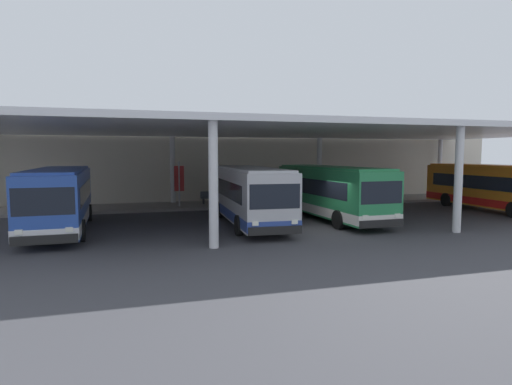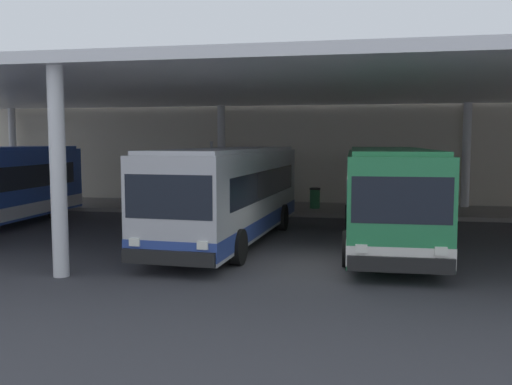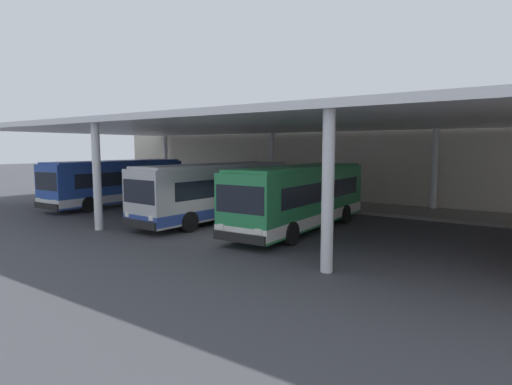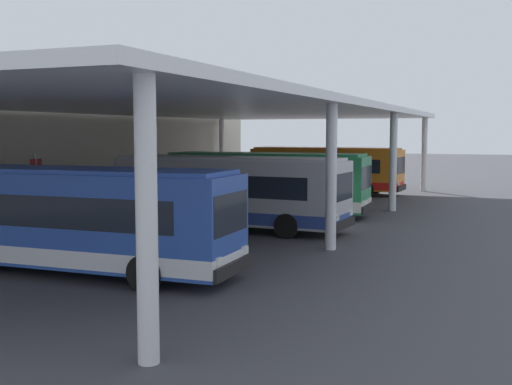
# 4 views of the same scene
# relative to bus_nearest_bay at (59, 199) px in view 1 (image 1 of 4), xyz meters

# --- Properties ---
(ground_plane) EXTENTS (200.00, 200.00, 0.00)m
(ground_plane) POSITION_rel_bus_nearest_bay_xyz_m (12.87, -3.65, -1.66)
(ground_plane) COLOR #3D3D42
(platform_kerb) EXTENTS (42.00, 4.50, 0.18)m
(platform_kerb) POSITION_rel_bus_nearest_bay_xyz_m (12.87, 8.10, -1.57)
(platform_kerb) COLOR gray
(platform_kerb) RESTS_ON ground
(station_building_facade) EXTENTS (48.00, 1.60, 7.06)m
(station_building_facade) POSITION_rel_bus_nearest_bay_xyz_m (12.87, 11.35, 1.88)
(station_building_facade) COLOR beige
(station_building_facade) RESTS_ON ground
(canopy_shelter) EXTENTS (40.00, 17.00, 5.55)m
(canopy_shelter) POSITION_rel_bus_nearest_bay_xyz_m (12.87, 1.85, 3.66)
(canopy_shelter) COLOR silver
(canopy_shelter) RESTS_ON ground
(bus_nearest_bay) EXTENTS (2.92, 10.59, 3.17)m
(bus_nearest_bay) POSITION_rel_bus_nearest_bay_xyz_m (0.00, 0.00, 0.00)
(bus_nearest_bay) COLOR #284CA8
(bus_nearest_bay) RESTS_ON ground
(bus_second_bay) EXTENTS (3.11, 10.65, 3.17)m
(bus_second_bay) POSITION_rel_bus_nearest_bay_xyz_m (9.77, -0.72, 0.00)
(bus_second_bay) COLOR #B7B7BC
(bus_second_bay) RESTS_ON ground
(bus_middle_bay) EXTENTS (2.90, 10.59, 3.17)m
(bus_middle_bay) POSITION_rel_bus_nearest_bay_xyz_m (14.93, -0.41, 0.00)
(bus_middle_bay) COLOR #28844C
(bus_middle_bay) RESTS_ON ground
(bus_far_bay) EXTENTS (3.04, 10.63, 3.17)m
(bus_far_bay) POSITION_rel_bus_nearest_bay_xyz_m (27.30, -0.06, 0.00)
(bus_far_bay) COLOR orange
(bus_far_bay) RESTS_ON ground
(bench_waiting) EXTENTS (1.80, 0.45, 0.92)m
(bench_waiting) POSITION_rel_bus_nearest_bay_xyz_m (9.46, 8.16, -0.99)
(bench_waiting) COLOR #4C515B
(bench_waiting) RESTS_ON platform_kerb
(trash_bin) EXTENTS (0.52, 0.52, 0.98)m
(trash_bin) POSITION_rel_bus_nearest_bay_xyz_m (11.86, 7.79, -0.98)
(trash_bin) COLOR #236638
(trash_bin) RESTS_ON platform_kerb
(banner_sign) EXTENTS (0.70, 0.12, 3.20)m
(banner_sign) POSITION_rel_bus_nearest_bay_xyz_m (6.87, 7.29, 0.32)
(banner_sign) COLOR #B2B2B7
(banner_sign) RESTS_ON platform_kerb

